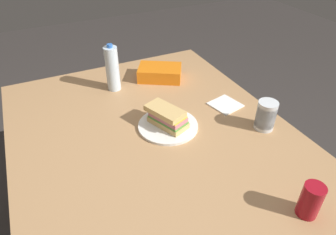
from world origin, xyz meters
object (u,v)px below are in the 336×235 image
object	(u,v)px
paper_plate	(168,126)
plastic_cup_stack	(266,115)
water_bottle_tall	(112,69)
dining_table	(159,155)
soda_can_red	(311,200)
sandwich	(167,117)
chip_bag	(160,73)

from	to	relation	value
paper_plate	plastic_cup_stack	xyz separation A→B (m)	(-0.18, -0.37, 0.06)
paper_plate	water_bottle_tall	bearing A→B (deg)	14.93
dining_table	soda_can_red	distance (m)	0.61
sandwich	water_bottle_tall	bearing A→B (deg)	14.62
sandwich	soda_can_red	size ratio (longest dim) A/B	1.64
chip_bag	dining_table	bearing A→B (deg)	95.37
paper_plate	sandwich	xyz separation A→B (m)	(0.00, 0.00, 0.05)
paper_plate	chip_bag	bearing A→B (deg)	-19.68
paper_plate	sandwich	size ratio (longest dim) A/B	1.31
paper_plate	sandwich	world-z (taller)	sandwich
soda_can_red	water_bottle_tall	size ratio (longest dim) A/B	0.50
dining_table	sandwich	xyz separation A→B (m)	(0.07, -0.07, 0.14)
sandwich	soda_can_red	xyz separation A→B (m)	(-0.60, -0.20, 0.01)
dining_table	water_bottle_tall	distance (m)	0.53
paper_plate	soda_can_red	bearing A→B (deg)	-161.35
water_bottle_tall	plastic_cup_stack	size ratio (longest dim) A/B	1.88
plastic_cup_stack	soda_can_red	bearing A→B (deg)	157.32
dining_table	plastic_cup_stack	xyz separation A→B (m)	(-0.12, -0.45, 0.15)
sandwich	water_bottle_tall	distance (m)	0.43
dining_table	plastic_cup_stack	bearing A→B (deg)	-104.54
plastic_cup_stack	water_bottle_tall	bearing A→B (deg)	38.79
sandwich	soda_can_red	world-z (taller)	soda_can_red
paper_plate	chip_bag	size ratio (longest dim) A/B	1.14
paper_plate	soda_can_red	xyz separation A→B (m)	(-0.60, -0.20, 0.06)
dining_table	plastic_cup_stack	size ratio (longest dim) A/B	11.64
chip_bag	water_bottle_tall	world-z (taller)	water_bottle_tall
chip_bag	plastic_cup_stack	distance (m)	0.64
soda_can_red	water_bottle_tall	xyz separation A→B (m)	(1.02, 0.31, 0.06)
dining_table	chip_bag	bearing A→B (deg)	-24.97
dining_table	water_bottle_tall	xyz separation A→B (m)	(0.49, 0.03, 0.20)
plastic_cup_stack	sandwich	bearing A→B (deg)	63.54
dining_table	chip_bag	world-z (taller)	chip_bag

